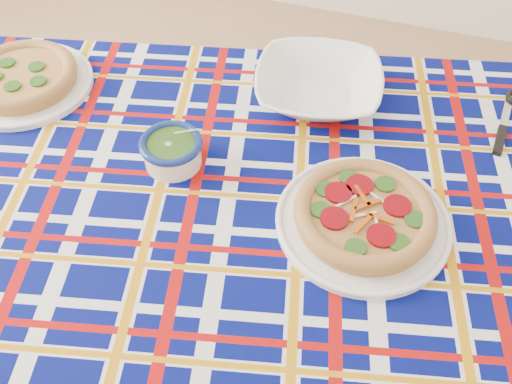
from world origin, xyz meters
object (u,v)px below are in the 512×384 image
(dining_table, at_px, (262,240))
(pesto_bowl, at_px, (172,149))
(main_focaccia_plate, at_px, (365,214))
(serving_bowl, at_px, (318,86))

(dining_table, relative_size, pesto_bowl, 14.50)
(main_focaccia_plate, bearing_deg, serving_bowl, 117.35)
(serving_bowl, bearing_deg, dining_table, -92.45)
(dining_table, distance_m, main_focaccia_plate, 0.21)
(serving_bowl, bearing_deg, pesto_bowl, -128.54)
(dining_table, distance_m, serving_bowl, 0.37)
(dining_table, xyz_separation_m, serving_bowl, (0.02, 0.35, 0.11))
(main_focaccia_plate, bearing_deg, dining_table, -169.15)
(dining_table, distance_m, pesto_bowl, 0.25)
(pesto_bowl, distance_m, serving_bowl, 0.36)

